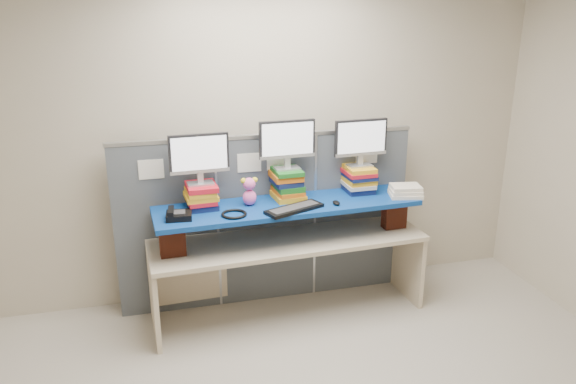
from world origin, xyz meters
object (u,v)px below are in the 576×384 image
object	(u,v)px
monitor_left	(199,156)
desk_phone	(178,215)
monitor_center	(287,142)
keyboard	(294,209)
desk	(288,253)
blue_board	(288,206)
monitor_right	(361,140)

from	to	relation	value
monitor_left	desk_phone	bearing A→B (deg)	-138.08
monitor_left	monitor_center	xyz separation A→B (m)	(0.72, 0.04, 0.06)
desk_phone	keyboard	bearing A→B (deg)	1.76
desk	monitor_left	bearing A→B (deg)	170.25
blue_board	monitor_left	world-z (taller)	monitor_left
monitor_right	desk_phone	world-z (taller)	monitor_right
desk	monitor_right	xyz separation A→B (m)	(0.68, 0.15, 0.91)
blue_board	monitor_right	distance (m)	0.84
monitor_center	monitor_right	bearing A→B (deg)	-0.00
desk_phone	monitor_left	bearing A→B (deg)	49.79
desk	monitor_center	size ratio (longest dim) A/B	4.96
monitor_center	monitor_right	distance (m)	0.65
keyboard	monitor_left	bearing A→B (deg)	137.92
keyboard	desk_phone	world-z (taller)	desk_phone
keyboard	desk	bearing A→B (deg)	70.32
monitor_left	monitor_right	distance (m)	1.37
blue_board	monitor_left	distance (m)	0.83
desk	desk_phone	size ratio (longest dim) A/B	11.28
blue_board	monitor_left	xyz separation A→B (m)	(-0.69, 0.08, 0.45)
keyboard	desk_phone	bearing A→B (deg)	154.42
blue_board	monitor_right	xyz separation A→B (m)	(0.68, 0.15, 0.48)
desk	blue_board	bearing A→B (deg)	83.49
monitor_left	monitor_right	size ratio (longest dim) A/B	1.00
monitor_right	blue_board	bearing A→B (deg)	-170.19
desk	monitor_right	bearing A→B (deg)	9.81
monitor_center	desk_phone	world-z (taller)	monitor_center
blue_board	desk	bearing A→B (deg)	-96.51
desk	blue_board	distance (m)	0.43
monitor_left	blue_board	bearing A→B (deg)	-9.75
monitor_left	desk_phone	xyz separation A→B (m)	(-0.20, -0.20, -0.40)
blue_board	monitor_center	size ratio (longest dim) A/B	4.64
desk	blue_board	size ratio (longest dim) A/B	1.07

